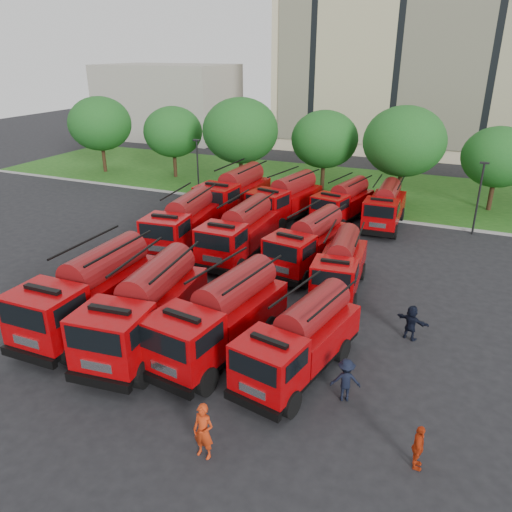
{
  "coord_description": "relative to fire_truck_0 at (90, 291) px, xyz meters",
  "views": [
    {
      "loc": [
        11.25,
        -19.12,
        12.13
      ],
      "look_at": [
        1.36,
        3.5,
        1.8
      ],
      "focal_mm": 35.0,
      "sensor_mm": 36.0,
      "label": 1
    }
  ],
  "objects": [
    {
      "name": "ground",
      "position": [
        3.95,
        3.39,
        -1.8
      ],
      "size": [
        140.0,
        140.0,
        0.0
      ],
      "primitive_type": "plane",
      "color": "black",
      "rests_on": "ground"
    },
    {
      "name": "lawn",
      "position": [
        3.95,
        29.39,
        -1.74
      ],
      "size": [
        70.0,
        16.0,
        0.12
      ],
      "primitive_type": "cube",
      "color": "#144612",
      "rests_on": "ground"
    },
    {
      "name": "curb",
      "position": [
        3.95,
        21.29,
        -1.73
      ],
      "size": [
        70.0,
        0.3,
        0.14
      ],
      "primitive_type": "cube",
      "color": "gray",
      "rests_on": "ground"
    },
    {
      "name": "apartment_building",
      "position": [
        5.95,
        51.33,
        10.7
      ],
      "size": [
        30.0,
        14.18,
        25.0
      ],
      "color": "beige",
      "rests_on": "ground"
    },
    {
      "name": "side_building",
      "position": [
        -26.05,
        47.39,
        3.2
      ],
      "size": [
        18.0,
        12.0,
        10.0
      ],
      "primitive_type": "cube",
      "color": "gray",
      "rests_on": "ground"
    },
    {
      "name": "tree_0",
      "position": [
        -20.05,
        25.39,
        3.22
      ],
      "size": [
        6.3,
        6.3,
        7.7
      ],
      "color": "#382314",
      "rests_on": "ground"
    },
    {
      "name": "tree_1",
      "position": [
        -12.05,
        26.39,
        2.75
      ],
      "size": [
        5.71,
        5.71,
        6.98
      ],
      "color": "#382314",
      "rests_on": "ground"
    },
    {
      "name": "tree_2",
      "position": [
        -4.05,
        24.89,
        3.55
      ],
      "size": [
        6.72,
        6.72,
        8.22
      ],
      "color": "#382314",
      "rests_on": "ground"
    },
    {
      "name": "tree_3",
      "position": [
        2.95,
        27.39,
        2.88
      ],
      "size": [
        5.88,
        5.88,
        7.19
      ],
      "color": "#382314",
      "rests_on": "ground"
    },
    {
      "name": "tree_4",
      "position": [
        9.95,
        25.89,
        3.42
      ],
      "size": [
        6.55,
        6.55,
        8.01
      ],
      "color": "#382314",
      "rests_on": "ground"
    },
    {
      "name": "tree_5",
      "position": [
        16.95,
        26.89,
        2.55
      ],
      "size": [
        5.46,
        5.46,
        6.68
      ],
      "color": "#382314",
      "rests_on": "ground"
    },
    {
      "name": "lamp_post_0",
      "position": [
        -6.05,
        20.59,
        1.09
      ],
      "size": [
        0.6,
        0.25,
        5.11
      ],
      "color": "black",
      "rests_on": "ground"
    },
    {
      "name": "lamp_post_1",
      "position": [
        15.95,
        20.59,
        1.09
      ],
      "size": [
        0.6,
        0.25,
        5.11
      ],
      "color": "black",
      "rests_on": "ground"
    },
    {
      "name": "fire_truck_0",
      "position": [
        0.0,
        0.0,
        0.0
      ],
      "size": [
        2.97,
        7.9,
        3.58
      ],
      "rotation": [
        0.0,
        0.0,
        0.01
      ],
      "color": "black",
      "rests_on": "ground"
    },
    {
      "name": "fire_truck_1",
      "position": [
        3.27,
        -0.27,
        -0.03
      ],
      "size": [
        3.52,
        7.99,
        3.52
      ],
      "rotation": [
        0.0,
        0.0,
        0.11
      ],
      "color": "black",
      "rests_on": "ground"
    },
    {
      "name": "fire_truck_2",
      "position": [
        6.51,
        0.49,
        -0.11
      ],
      "size": [
        3.56,
        7.69,
        3.37
      ],
      "rotation": [
        0.0,
        0.0,
        -0.14
      ],
      "color": "black",
      "rests_on": "ground"
    },
    {
      "name": "fire_truck_3",
      "position": [
        10.06,
        0.38,
        -0.27
      ],
      "size": [
        3.54,
        6.99,
        3.04
      ],
      "rotation": [
        0.0,
        0.0,
        -0.19
      ],
      "color": "black",
      "rests_on": "ground"
    },
    {
      "name": "fire_truck_4",
      "position": [
        -1.35,
        10.38,
        -0.12
      ],
      "size": [
        3.34,
        7.57,
        3.34
      ],
      "rotation": [
        0.0,
        0.0,
        0.11
      ],
      "color": "black",
      "rests_on": "ground"
    },
    {
      "name": "fire_truck_5",
      "position": [
        2.75,
        10.27,
        -0.13
      ],
      "size": [
        2.71,
        7.31,
        3.32
      ],
      "rotation": [
        0.0,
        0.0,
        0.0
      ],
      "color": "black",
      "rests_on": "ground"
    },
    {
      "name": "fire_truck_6",
      "position": [
        7.13,
        10.43,
        -0.21
      ],
      "size": [
        3.42,
        7.24,
        3.17
      ],
      "rotation": [
        0.0,
        0.0,
        -0.15
      ],
      "color": "black",
      "rests_on": "ground"
    },
    {
      "name": "fire_truck_7",
      "position": [
        9.58,
        8.4,
        -0.36
      ],
      "size": [
        2.83,
        6.51,
        2.87
      ],
      "rotation": [
        0.0,
        0.0,
        0.1
      ],
      "color": "black",
      "rests_on": "ground"
    },
    {
      "name": "fire_truck_8",
      "position": [
        -1.18,
        17.62,
        0.02
      ],
      "size": [
        3.14,
        8.03,
        3.61
      ],
      "rotation": [
        0.0,
        0.0,
        -0.03
      ],
      "color": "black",
      "rests_on": "ground"
    },
    {
      "name": "fire_truck_9",
      "position": [
        2.81,
        18.17,
        -0.13
      ],
      "size": [
        3.83,
        7.65,
        3.33
      ],
      "rotation": [
        0.0,
        0.0,
        -0.19
      ],
      "color": "black",
      "rests_on": "ground"
    },
    {
      "name": "fire_truck_10",
      "position": [
        6.82,
        19.73,
        -0.31
      ],
      "size": [
        3.5,
        6.82,
        2.96
      ],
      "rotation": [
        0.0,
        0.0,
        -0.2
      ],
      "color": "black",
      "rests_on": "ground"
    },
    {
      "name": "fire_truck_11",
      "position": [
        9.89,
        19.79,
        -0.28
      ],
      "size": [
        2.64,
        6.74,
        3.03
      ],
      "rotation": [
        0.0,
        0.0,
        0.04
      ],
      "color": "black",
      "rests_on": "ground"
    },
    {
      "name": "firefighter_0",
      "position": [
        8.75,
        -5.09,
        -1.8
      ],
      "size": [
        0.75,
        0.57,
        1.97
      ],
      "primitive_type": "imported",
      "rotation": [
        0.0,
        0.0,
        -0.07
      ],
      "color": "#B02C0D",
      "rests_on": "ground"
    },
    {
      "name": "firefighter_1",
      "position": [
        3.32,
        -1.85,
        -1.8
      ],
      "size": [
        0.81,
        0.54,
        1.52
      ],
      "primitive_type": "imported",
      "rotation": [
        0.0,
        0.0,
        0.19
      ],
      "color": "#B02C0D",
      "rests_on": "ground"
    },
    {
      "name": "firefighter_2",
      "position": [
        15.03,
        -2.87,
        -1.8
      ],
      "size": [
        0.61,
        0.96,
        1.57
      ],
      "primitive_type": "imported",
      "rotation": [
        0.0,
        0.0,
        1.66
      ],
      "color": "#B02C0D",
      "rests_on": "ground"
    },
    {
      "name": "firefighter_3",
      "position": [
        12.17,
        -0.55,
        -1.8
      ],
      "size": [
        1.24,
        0.89,
        1.72
      ],
      "primitive_type": "imported",
      "rotation": [
        0.0,
        0.0,
        3.46
      ],
      "color": "black",
      "rests_on": "ground"
    },
    {
      "name": "firefighter_4",
      "position": [
        -1.23,
        3.85,
        -1.8
      ],
      "size": [
        0.96,
        0.98,
        1.7
      ],
      "primitive_type": "imported",
      "rotation": [
        0.0,
        0.0,
        2.3
      ],
      "color": "black",
      "rests_on": "ground"
    },
    {
      "name": "firefighter_5",
      "position": [
        13.8,
        4.76,
        -1.8
      ],
      "size": [
        1.66,
        1.14,
        1.65
      ],
      "primitive_type": "imported",
      "rotation": [
        0.0,
        0.0,
        2.8
      ],
      "color": "black",
      "rests_on": "ground"
    }
  ]
}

